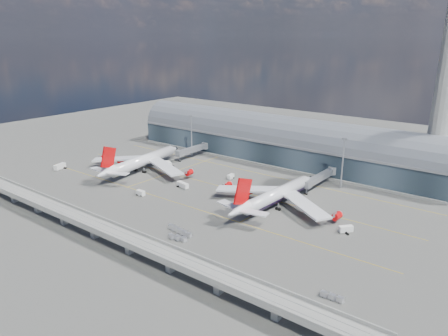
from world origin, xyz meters
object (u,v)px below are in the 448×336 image
Objects in this scene: floodlight_mast_left at (191,134)px; service_truck_3 at (346,229)px; floodlight_mast_right at (343,162)px; service_truck_4 at (231,177)px; control_tower at (445,83)px; airliner_left at (141,161)px; cargo_train_1 at (180,231)px; cargo_train_2 at (332,297)px; service_truck_0 at (60,167)px; service_truck_1 at (141,193)px; cargo_train_0 at (178,238)px; airliner_right at (275,196)px; service_truck_5 at (168,164)px; service_truck_2 at (183,185)px.

floodlight_mast_left is 132.06m from service_truck_3.
floodlight_mast_right is 58.02m from service_truck_4.
airliner_left is at bearing -152.37° from control_tower.
cargo_train_1 is (72.03, -44.79, -4.98)m from airliner_left.
service_truck_0 is at bearing 85.58° from cargo_train_2.
airliner_left reaches higher than service_truck_3.
cargo_train_0 is (46.77, -23.33, -0.38)m from service_truck_1.
airliner_right is at bearing -124.44° from control_tower.
service_truck_0 is 1.42× the size of service_truck_3.
floodlight_mast_right reaches higher than service_truck_5.
service_truck_1 is at bearing -135.66° from floodlight_mast_right.
control_tower is 4.01× the size of floodlight_mast_left.
floodlight_mast_right is at bearing -141.34° from control_tower.
airliner_right is 8.81× the size of cargo_train_2.
cargo_train_2 is at bearing -42.78° from airliner_right.
service_truck_4 is 0.62× the size of cargo_train_2.
floodlight_mast_right reaches higher than service_truck_2.
cargo_train_1 is (-50.31, -40.17, -0.44)m from service_truck_3.
floodlight_mast_left is 5.74× the size of service_truck_4.
cargo_train_0 is at bearing -96.51° from service_truck_3.
service_truck_5 reaches higher than service_truck_2.
service_truck_0 is at bearing -119.66° from floodlight_mast_left.
service_truck_3 is 78.81m from service_truck_4.
cargo_train_0 is 0.61× the size of cargo_train_1.
service_truck_0 is 1.77× the size of service_truck_1.
cargo_train_1 is at bearing -50.29° from floodlight_mast_left.
cargo_train_2 is at bearing -102.52° from service_truck_2.
service_truck_3 is at bearing -11.12° from airliner_left.
cargo_train_2 is (2.89, -120.21, -50.80)m from control_tower.
service_truck_4 is (47.92, -22.39, -12.36)m from floodlight_mast_left.
floodlight_mast_left is 5.74× the size of service_truck_1.
airliner_right is at bearing -64.13° from service_truck_1.
service_truck_4 is 113.88m from cargo_train_2.
cargo_train_0 is at bearing -100.05° from airliner_right.
floodlight_mast_left is at bearing -168.28° from control_tower.
control_tower is at bearing -40.89° from service_truck_2.
service_truck_0 is 1.14× the size of service_truck_5.
cargo_train_2 is (37.89, -92.21, -12.79)m from floodlight_mast_right.
control_tower is 140.58m from cargo_train_1.
floodlight_mast_right is at bearing -25.01° from cargo_train_1.
airliner_left is at bearing 67.64° from cargo_train_0.
control_tower is at bearing 11.72° from floodlight_mast_left.
floodlight_mast_right is 5.74× the size of service_truck_1.
cargo_train_1 is 65.61m from cargo_train_2.
cargo_train_0 is (-11.11, -50.74, -4.33)m from airliner_right.
airliner_left reaches higher than airliner_right.
cargo_train_2 is at bearing -101.59° from service_truck_1.
service_truck_4 is at bearing -55.66° from service_truck_5.
airliner_left is at bearing -142.82° from service_truck_3.
floodlight_mast_right is at bearing -3.50° from cargo_train_0.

